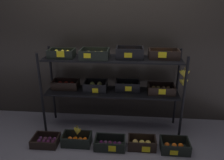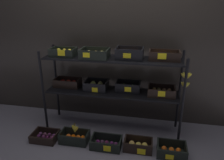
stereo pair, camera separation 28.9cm
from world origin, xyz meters
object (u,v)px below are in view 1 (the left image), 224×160
display_rack (113,74)px  crate_ground_plum (46,141)px  crate_ground_rightmost_tangerine (175,147)px  banana_bunch_loose (77,131)px  crate_ground_apple_gold (142,144)px  crate_ground_tangerine (77,140)px  crate_ground_center_plum (110,144)px

display_rack → crate_ground_plum: display_rack is taller
display_rack → crate_ground_plum: size_ratio=5.85×
crate_ground_rightmost_tangerine → banana_bunch_loose: bearing=179.1°
crate_ground_plum → banana_bunch_loose: bearing=4.7°
crate_ground_apple_gold → banana_bunch_loose: 0.81m
crate_ground_tangerine → crate_ground_apple_gold: size_ratio=1.06×
crate_ground_plum → crate_ground_apple_gold: size_ratio=0.95×
crate_ground_center_plum → crate_ground_apple_gold: 0.39m
crate_ground_plum → crate_ground_center_plum: bearing=0.1°
display_rack → crate_ground_plum: (-0.82, -0.45, -0.77)m
crate_ground_plum → crate_ground_center_plum: size_ratio=0.87×
crate_ground_plum → crate_ground_rightmost_tangerine: (1.60, 0.01, 0.01)m
crate_ground_center_plum → crate_ground_apple_gold: crate_ground_apple_gold is taller
crate_ground_apple_gold → crate_ground_center_plum: bearing=-175.1°
crate_ground_tangerine → crate_ground_center_plum: size_ratio=0.97×
crate_ground_plum → crate_ground_center_plum: (0.81, 0.00, 0.01)m
banana_bunch_loose → crate_ground_tangerine: bearing=171.2°
crate_ground_plum → crate_ground_tangerine: 0.39m
crate_ground_apple_gold → banana_bunch_loose: bearing=-179.9°
crate_ground_apple_gold → display_rack: bearing=133.2°
crate_ground_tangerine → crate_ground_rightmost_tangerine: bearing=-1.0°
display_rack → crate_ground_apple_gold: size_ratio=5.58×
crate_ground_tangerine → banana_bunch_loose: banana_bunch_loose is taller
crate_ground_tangerine → crate_ground_apple_gold: 0.81m
crate_ground_plum → crate_ground_rightmost_tangerine: 1.60m
crate_ground_plum → crate_ground_rightmost_tangerine: bearing=0.5°
display_rack → crate_ground_center_plum: display_rack is taller
crate_ground_apple_gold → crate_ground_rightmost_tangerine: bearing=-3.1°
crate_ground_center_plum → crate_ground_rightmost_tangerine: crate_ground_rightmost_tangerine is taller
crate_ground_apple_gold → crate_ground_rightmost_tangerine: crate_ground_rightmost_tangerine is taller
crate_ground_plum → banana_bunch_loose: 0.43m
display_rack → crate_ground_center_plum: 0.88m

